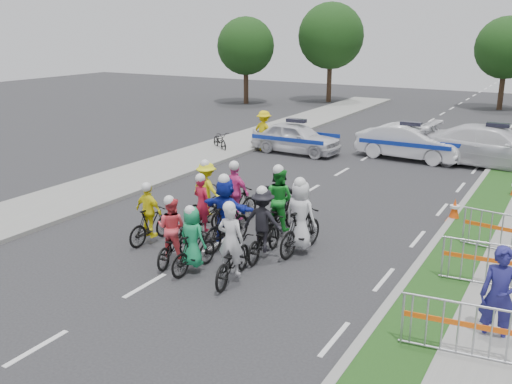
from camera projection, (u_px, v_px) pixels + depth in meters
The scene contains 29 objects.
ground at pixel (145, 286), 12.89m from camera, with size 90.00×90.00×0.00m, color #28282B.
curb_right at pixel (427, 253), 14.60m from camera, with size 0.20×60.00×0.12m, color gray.
grass_strip at pixel (455, 258), 14.27m from camera, with size 1.20×60.00×0.11m, color #1F4516.
sidewalk_left at pixel (96, 190), 20.14m from camera, with size 3.00×60.00×0.13m, color gray.
rider_0 at pixel (232, 255), 12.99m from camera, with size 0.97×1.98×1.94m.
rider_1 at pixel (193, 246), 13.47m from camera, with size 0.73×1.62×1.68m.
rider_2 at pixel (173, 237), 13.99m from camera, with size 0.92×1.80×1.75m.
rider_3 at pixel (150, 219), 15.27m from camera, with size 0.88×1.66×1.71m.
rider_4 at pixel (263, 230), 14.29m from camera, with size 1.10×1.91×1.90m.
rider_5 at pixel (226, 217), 14.88m from camera, with size 1.65×1.97×2.03m.
rider_6 at pixel (203, 215), 15.80m from camera, with size 0.92×1.86×1.82m.
rider_7 at pixel (300, 224), 14.56m from camera, with size 0.91×1.98×2.04m.
rider_8 at pixel (279, 209), 15.88m from camera, with size 0.90×2.05×2.03m.
rider_9 at pixel (236, 200), 16.63m from camera, with size 1.04×1.92×1.96m.
rider_10 at pixel (207, 197), 17.06m from camera, with size 1.14×1.94×1.89m.
rider_11 at pixel (280, 200), 16.66m from camera, with size 1.42×1.70×1.77m.
police_car_0 at pixel (296, 138), 26.12m from camera, with size 1.67×4.16×1.42m, color silver.
police_car_1 at pixel (410, 142), 24.89m from camera, with size 1.58×4.53×1.49m, color silver.
police_car_2 at pixel (496, 147), 23.48m from camera, with size 2.35×5.77×1.68m, color silver.
spectator_0 at pixel (500, 296), 10.31m from camera, with size 0.69×0.45×1.90m, color navy.
marshal_hiviz at pixel (264, 131), 26.54m from camera, with size 1.21×0.70×1.88m, color yellow.
barrier_0 at pixel (458, 331), 9.89m from camera, with size 2.00×0.50×1.12m, color #A5A8AD, non-canonical shape.
barrier_1 at pixel (487, 266), 12.55m from camera, with size 2.00×0.50×1.12m, color #A5A8AD, non-canonical shape.
barrier_2 at pixel (501, 235), 14.46m from camera, with size 2.00×0.50×1.12m, color #A5A8AD, non-canonical shape.
cone_0 at pixel (454, 210), 17.06m from camera, with size 0.40×0.40×0.70m.
parked_bike at pixel (220, 141), 26.79m from camera, with size 0.59×1.68×0.88m, color black.
tree_0 at pixel (246, 46), 41.70m from camera, with size 4.20×4.20×6.30m.
tree_3 at pixel (331, 36), 42.45m from camera, with size 4.90×4.90×7.35m.
tree_4 at pixel (506, 48), 38.59m from camera, with size 4.20×4.20×6.30m.
Camera 1 is at (8.03, -8.96, 5.67)m, focal length 40.00 mm.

